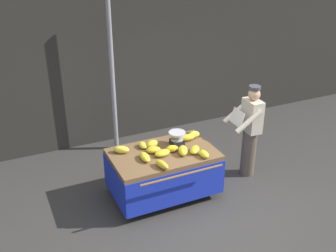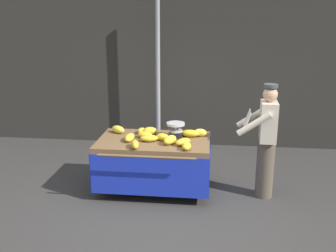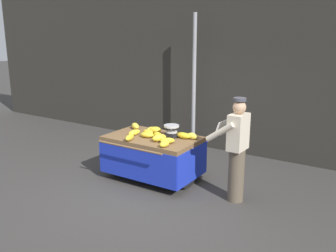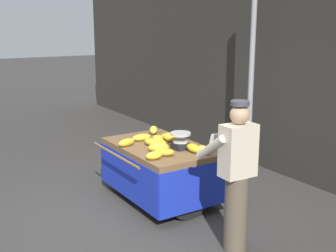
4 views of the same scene
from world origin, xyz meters
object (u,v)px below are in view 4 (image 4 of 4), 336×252
(banana_bunch_7, at_px, (152,142))
(banana_bunch_11, at_px, (159,147))
(banana_cart, at_px, (160,160))
(banana_bunch_9, at_px, (127,142))
(banana_bunch_3, at_px, (141,137))
(banana_bunch_12, at_px, (158,139))
(vendor_person, at_px, (236,176))
(banana_bunch_10, at_px, (164,152))
(banana_bunch_2, at_px, (169,137))
(banana_bunch_6, at_px, (203,150))
(banana_bunch_5, at_px, (154,155))
(banana_bunch_4, at_px, (167,136))
(street_pole, at_px, (251,83))
(banana_bunch_0, at_px, (194,148))
(banana_bunch_1, at_px, (154,130))
(banana_bunch_8, at_px, (162,144))
(weighing_scale, at_px, (181,141))

(banana_bunch_7, relative_size, banana_bunch_11, 0.95)
(banana_cart, relative_size, banana_bunch_9, 6.02)
(banana_bunch_3, distance_m, banana_bunch_11, 0.63)
(banana_bunch_12, xyz_separation_m, vendor_person, (1.81, -0.09, -0.00))
(banana_bunch_10, bearing_deg, banana_bunch_2, 141.69)
(banana_bunch_6, bearing_deg, banana_bunch_5, -104.48)
(banana_bunch_4, bearing_deg, banana_cart, -50.12)
(banana_bunch_7, bearing_deg, banana_bunch_9, -115.12)
(banana_bunch_3, height_order, banana_bunch_9, banana_bunch_9)
(street_pole, relative_size, banana_bunch_0, 10.59)
(banana_bunch_6, relative_size, banana_bunch_9, 0.71)
(banana_bunch_1, distance_m, banana_bunch_6, 1.31)
(banana_bunch_5, xyz_separation_m, banana_bunch_11, (-0.26, 0.22, 0.01))
(banana_bunch_8, bearing_deg, banana_bunch_3, -173.78)
(banana_bunch_9, bearing_deg, banana_bunch_2, 80.46)
(banana_bunch_4, distance_m, vendor_person, 1.92)
(banana_bunch_2, distance_m, banana_bunch_11, 0.55)
(vendor_person, bearing_deg, banana_bunch_11, -173.85)
(banana_bunch_0, height_order, banana_bunch_4, banana_bunch_0)
(banana_bunch_5, bearing_deg, banana_bunch_7, 152.16)
(banana_bunch_8, relative_size, banana_bunch_9, 0.71)
(street_pole, xyz_separation_m, banana_bunch_7, (0.15, -2.00, -0.68))
(banana_bunch_7, bearing_deg, weighing_scale, 32.60)
(street_pole, bearing_deg, banana_bunch_8, -79.99)
(banana_bunch_1, xyz_separation_m, banana_bunch_8, (0.76, -0.31, -0.00))
(banana_bunch_0, relative_size, banana_bunch_11, 1.06)
(banana_bunch_3, distance_m, banana_bunch_12, 0.26)
(banana_bunch_0, xyz_separation_m, banana_bunch_6, (0.16, 0.04, 0.01))
(banana_bunch_6, relative_size, banana_bunch_10, 0.78)
(banana_bunch_0, distance_m, banana_bunch_11, 0.47)
(banana_bunch_8, distance_m, banana_bunch_12, 0.30)
(banana_bunch_2, height_order, banana_bunch_7, banana_bunch_2)
(banana_bunch_12, bearing_deg, banana_bunch_0, 12.35)
(banana_bunch_0, height_order, banana_bunch_5, banana_bunch_0)
(banana_bunch_7, xyz_separation_m, banana_bunch_9, (-0.15, -0.32, 0.00))
(banana_bunch_5, distance_m, banana_bunch_8, 0.53)
(banana_bunch_4, relative_size, banana_bunch_12, 0.91)
(banana_bunch_11, bearing_deg, weighing_scale, 81.13)
(banana_bunch_5, bearing_deg, banana_bunch_2, 134.61)
(banana_bunch_9, bearing_deg, banana_bunch_5, 1.17)
(banana_bunch_4, bearing_deg, banana_bunch_0, -5.56)
(banana_bunch_0, bearing_deg, banana_bunch_7, -152.86)
(banana_bunch_6, relative_size, banana_bunch_11, 0.73)
(weighing_scale, height_order, vendor_person, vendor_person)
(street_pole, height_order, banana_bunch_12, street_pole)
(banana_bunch_4, height_order, banana_bunch_6, banana_bunch_6)
(banana_bunch_8, xyz_separation_m, banana_bunch_10, (0.32, -0.17, -0.01))
(weighing_scale, distance_m, banana_bunch_8, 0.26)
(banana_bunch_8, bearing_deg, banana_bunch_2, 131.31)
(banana_bunch_6, relative_size, banana_bunch_8, 1.00)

